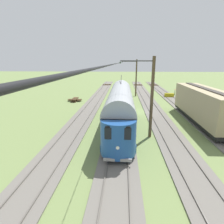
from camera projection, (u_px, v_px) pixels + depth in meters
The scene contains 13 objects.
ground_plane at pixel (137, 112), 25.99m from camera, with size 220.00×220.00×0.00m, color olive.
track_streetcar_siding at pixel (188, 112), 25.85m from camera, with size 2.80×80.00×0.18m.
track_adjacent_siding at pixel (154, 111), 26.14m from camera, with size 2.80×80.00×0.18m.
track_third_siding at pixel (121, 111), 26.42m from camera, with size 2.80×80.00×0.18m.
track_outer_siding at pixel (88, 110), 26.71m from camera, with size 2.80×80.00×0.18m.
vintage_streetcar at pixel (120, 105), 20.13m from camera, with size 2.65×17.60×4.90m.
coach_adjacent at pixel (203, 104), 20.94m from camera, with size 2.96×12.62×3.85m.
catenary_pole_foreground at pixel (136, 77), 36.87m from camera, with size 3.10×0.28×7.36m.
catenary_pole_mid_near at pixel (151, 97), 16.32m from camera, with size 3.10×0.28×7.36m.
overhead_wire_run at pixel (121, 63), 16.47m from camera, with size 2.89×46.72×0.18m.
switch_stand at pixel (175, 92), 38.53m from camera, with size 0.50×0.30×1.24m.
spare_tie_stack at pixel (75, 100), 32.87m from camera, with size 2.40×2.40×0.54m.
track_end_bumper at pixel (169, 95), 36.62m from camera, with size 1.80×0.60×0.80m, color #B2A519.
Camera 1 is at (2.08, 25.24, 6.88)m, focal length 29.22 mm.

